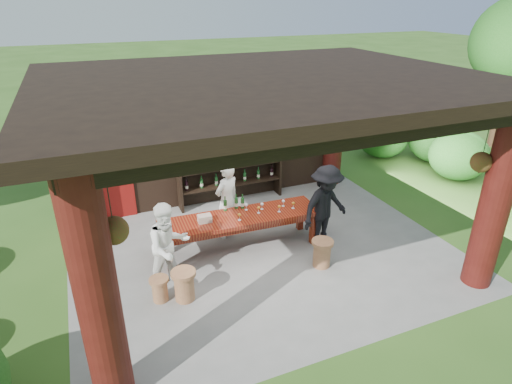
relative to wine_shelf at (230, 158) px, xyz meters
name	(u,v)px	position (x,y,z in m)	size (l,w,h in m)	color
ground	(264,251)	(-0.18, -2.45, -1.16)	(90.00, 90.00, 0.00)	#2D5119
pavilion	(255,145)	(-0.19, -2.02, 0.97)	(7.50, 6.00, 3.60)	slate
wine_shelf	(230,158)	(0.00, 0.00, 0.00)	(2.63, 0.40, 2.31)	black
tasting_table	(240,221)	(-0.57, -2.17, -0.53)	(3.24, 0.96, 0.75)	#5A120C
stool_near_left	(184,285)	(-2.02, -3.31, -0.86)	(0.42, 0.42, 0.56)	brown
stool_near_right	(322,252)	(0.64, -3.34, -0.87)	(0.42, 0.42, 0.55)	brown
stool_far_left	(160,289)	(-2.41, -3.18, -0.93)	(0.33, 0.33, 0.44)	brown
host	(227,201)	(-0.64, -1.57, -0.33)	(0.60, 0.40, 1.66)	white
guest_woman	(169,247)	(-2.14, -2.85, -0.35)	(0.79, 0.61, 1.62)	white
guest_man	(325,207)	(1.07, -2.68, -0.29)	(1.13, 0.65, 1.75)	black
table_bottles	(235,202)	(-0.56, -1.84, -0.25)	(0.44, 0.13, 0.31)	#194C1E
table_glasses	(266,208)	(-0.01, -2.18, -0.33)	(1.26, 0.42, 0.15)	silver
napkin_basket	(205,219)	(-1.29, -2.13, -0.34)	(0.26, 0.18, 0.14)	#BF6672
shrubs	(321,195)	(1.61, -1.61, -0.60)	(15.39, 7.58, 1.36)	#194C14
trees	(387,63)	(3.26, -1.33, 2.21)	(21.58, 10.31, 4.80)	#3F2819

